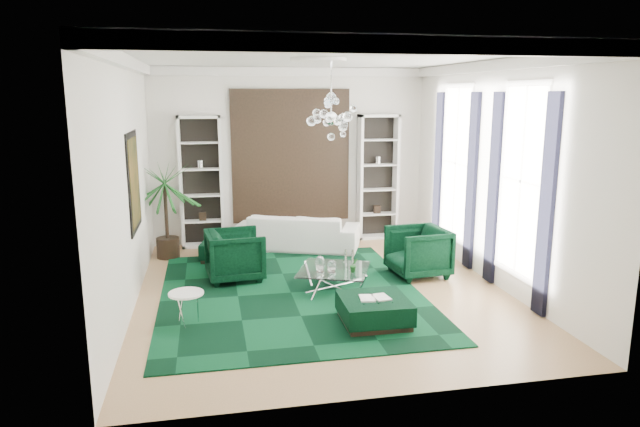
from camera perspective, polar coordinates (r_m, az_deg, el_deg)
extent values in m
cube|color=tan|center=(9.66, 0.20, -7.77)|extent=(6.00, 7.00, 0.02)
cube|color=white|center=(9.11, 0.22, 15.48)|extent=(6.00, 7.00, 0.02)
cube|color=silver|center=(12.62, -2.97, 5.77)|extent=(6.00, 0.02, 3.80)
cube|color=silver|center=(5.85, 7.04, -1.40)|extent=(6.00, 0.02, 3.80)
cube|color=silver|center=(9.09, -18.75, 2.79)|extent=(0.02, 7.00, 3.80)
cube|color=silver|center=(10.22, 17.03, 3.84)|extent=(0.02, 7.00, 3.80)
cylinder|color=white|center=(9.40, -0.16, 15.13)|extent=(0.90, 0.90, 0.05)
cube|color=black|center=(12.58, -2.93, 5.75)|extent=(2.50, 0.06, 2.80)
cube|color=black|center=(9.68, -18.05, 3.06)|extent=(0.04, 1.30, 1.60)
cube|color=white|center=(9.43, 19.48, 3.05)|extent=(0.03, 1.10, 2.90)
cube|color=black|center=(8.80, 21.73, 0.64)|extent=(0.07, 0.30, 3.25)
cube|color=black|center=(10.12, 16.99, 2.34)|extent=(0.07, 0.30, 3.25)
cube|color=white|center=(11.54, 13.45, 4.89)|extent=(0.03, 1.10, 2.90)
cube|color=black|center=(10.86, 14.92, 3.07)|extent=(0.07, 0.30, 3.25)
cube|color=black|center=(12.27, 11.73, 4.19)|extent=(0.07, 0.30, 3.25)
cube|color=black|center=(9.52, -2.93, -7.96)|extent=(4.20, 5.00, 0.02)
imported|color=white|center=(12.13, -2.24, -1.79)|extent=(2.74, 1.84, 0.75)
imported|color=black|center=(10.20, -8.49, -4.14)|extent=(1.07, 1.05, 0.89)
imported|color=black|center=(10.45, 9.76, -3.79)|extent=(1.07, 1.05, 0.89)
cube|color=black|center=(11.51, -9.44, -3.63)|extent=(1.05, 1.05, 0.39)
cube|color=black|center=(8.31, 5.43, -9.68)|extent=(0.96, 0.96, 0.38)
cube|color=white|center=(8.24, 5.46, -8.35)|extent=(0.43, 0.29, 0.03)
cylinder|color=white|center=(8.42, -13.17, -9.31)|extent=(0.51, 0.51, 0.48)
imported|color=#19591E|center=(9.35, 3.40, -5.17)|extent=(0.15, 0.13, 0.23)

